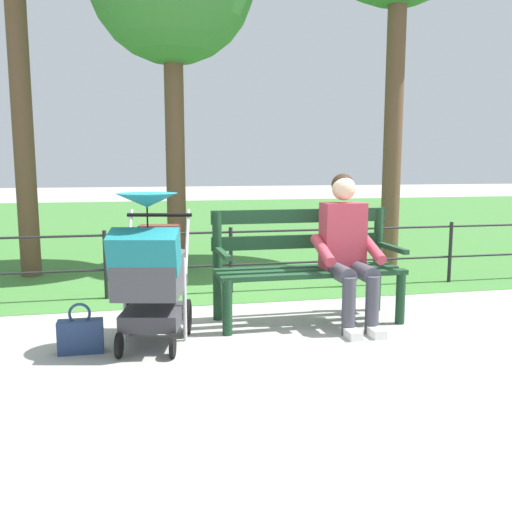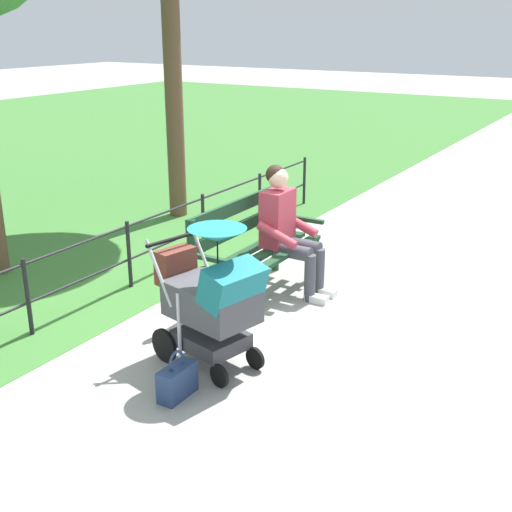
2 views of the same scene
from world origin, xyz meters
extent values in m
plane|color=#9E9B93|center=(0.00, 0.00, 0.00)|extent=(60.00, 60.00, 0.00)
cube|color=#3D7533|center=(0.00, -8.80, 0.00)|extent=(40.00, 16.00, 0.01)
cube|color=#193D23|center=(-0.45, -0.18, 0.45)|extent=(1.60, 0.11, 0.04)
cube|color=#193D23|center=(-0.45, 0.00, 0.45)|extent=(1.60, 0.11, 0.04)
cube|color=#193D23|center=(-0.45, 0.18, 0.45)|extent=(1.60, 0.11, 0.04)
cube|color=#193D23|center=(-0.44, -0.28, 0.67)|extent=(1.60, 0.04, 0.12)
cube|color=#193D23|center=(-0.44, -0.28, 0.90)|extent=(1.60, 0.04, 0.12)
cylinder|color=#193D23|center=(-1.20, 0.20, 0.23)|extent=(0.08, 0.08, 0.45)
cylinder|color=#193D23|center=(-1.19, -0.28, 0.47)|extent=(0.08, 0.08, 0.95)
cube|color=#193D23|center=(-1.20, 0.00, 0.63)|extent=(0.05, 0.56, 0.04)
cylinder|color=#193D23|center=(0.30, 0.20, 0.23)|extent=(0.08, 0.08, 0.45)
cylinder|color=#193D23|center=(0.31, -0.28, 0.47)|extent=(0.08, 0.08, 0.95)
cube|color=#193D23|center=(0.30, 0.00, 0.63)|extent=(0.05, 0.56, 0.04)
cylinder|color=#42424C|center=(-0.84, 0.22, 0.47)|extent=(0.14, 0.40, 0.14)
cylinder|color=#42424C|center=(-0.64, 0.22, 0.47)|extent=(0.14, 0.40, 0.14)
cylinder|color=#42424C|center=(-0.84, 0.42, 0.24)|extent=(0.11, 0.11, 0.47)
cylinder|color=#42424C|center=(-0.64, 0.42, 0.24)|extent=(0.11, 0.11, 0.47)
cube|color=silver|center=(-0.84, 0.50, 0.04)|extent=(0.10, 0.22, 0.07)
cube|color=silver|center=(-0.64, 0.50, 0.04)|extent=(0.10, 0.22, 0.07)
cube|color=#B23847|center=(-0.74, 0.00, 0.75)|extent=(0.36, 0.22, 0.56)
cylinder|color=#B23847|center=(-0.96, 0.12, 0.65)|extent=(0.09, 0.43, 0.23)
cylinder|color=#B23847|center=(-0.52, 0.12, 0.65)|extent=(0.09, 0.43, 0.23)
sphere|color=beige|center=(-0.74, 0.00, 1.15)|extent=(0.20, 0.20, 0.20)
sphere|color=black|center=(-0.74, -0.03, 1.18)|extent=(0.19, 0.19, 0.19)
cylinder|color=black|center=(0.60, 0.09, 0.14)|extent=(0.09, 0.28, 0.28)
cylinder|color=black|center=(1.05, -0.01, 0.14)|extent=(0.09, 0.28, 0.28)
cylinder|color=black|center=(0.78, 0.67, 0.09)|extent=(0.07, 0.18, 0.18)
cylinder|color=black|center=(1.15, 0.58, 0.09)|extent=(0.07, 0.18, 0.18)
cube|color=#38383D|center=(0.90, 0.33, 0.22)|extent=(0.53, 0.60, 0.12)
cylinder|color=silver|center=(0.65, 0.29, 0.33)|extent=(0.03, 0.03, 0.65)
cylinder|color=silver|center=(1.10, 0.18, 0.33)|extent=(0.03, 0.03, 0.65)
cube|color=#47474C|center=(0.90, 0.35, 0.55)|extent=(0.60, 0.77, 0.28)
cube|color=#19727A|center=(0.95, 0.59, 0.75)|extent=(0.54, 0.40, 0.33)
cylinder|color=black|center=(0.80, -0.08, 0.95)|extent=(0.51, 0.14, 0.03)
cylinder|color=silver|center=(0.60, 0.07, 0.75)|extent=(0.09, 0.30, 0.49)
cylinder|color=silver|center=(1.05, -0.03, 0.75)|extent=(0.09, 0.30, 0.49)
cone|color=#19727A|center=(0.92, 0.43, 1.10)|extent=(0.53, 0.53, 0.10)
cylinder|color=black|center=(0.92, 0.43, 0.92)|extent=(0.01, 0.01, 0.30)
cube|color=brown|center=(0.81, -0.06, 0.73)|extent=(0.35, 0.23, 0.28)
cube|color=navy|center=(1.42, 0.40, 0.12)|extent=(0.32, 0.14, 0.24)
torus|color=navy|center=(1.42, 0.40, 0.29)|extent=(0.16, 0.02, 0.16)
cylinder|color=black|center=(-2.56, -1.30, 0.35)|extent=(0.04, 0.04, 0.70)
cylinder|color=black|center=(-1.28, -1.30, 0.35)|extent=(0.04, 0.04, 0.70)
cylinder|color=black|center=(0.00, -1.30, 0.35)|extent=(0.04, 0.04, 0.70)
cylinder|color=black|center=(1.28, -1.30, 0.35)|extent=(0.04, 0.04, 0.70)
cylinder|color=black|center=(0.00, -1.30, 0.65)|extent=(7.67, 0.02, 0.02)
cylinder|color=black|center=(0.00, -1.30, 0.30)|extent=(7.67, 0.02, 0.02)
cylinder|color=brown|center=(0.42, -2.82, 1.43)|extent=(0.24, 0.24, 2.86)
cylinder|color=brown|center=(-2.39, -2.54, 1.83)|extent=(0.24, 0.24, 3.67)
cylinder|color=brown|center=(2.21, -2.78, 1.85)|extent=(0.24, 0.24, 3.70)
camera|label=1|loc=(1.08, 4.67, 1.36)|focal=41.05mm
camera|label=2|loc=(4.66, 3.04, 2.56)|focal=46.08mm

